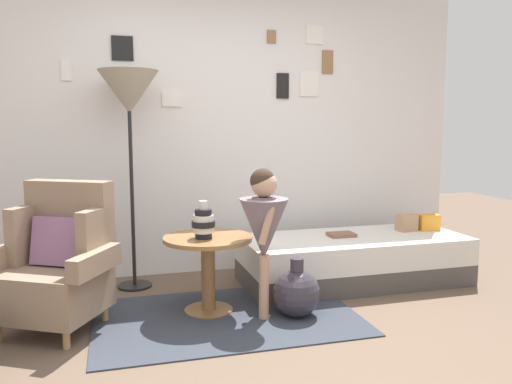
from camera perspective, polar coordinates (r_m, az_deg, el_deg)
ground_plane at (r=3.12m, az=2.13°, el=-18.05°), size 12.00×12.00×0.00m
gallery_wall at (r=4.71m, az=-5.04°, el=6.93°), size 4.80×0.12×2.60m
rug at (r=3.71m, az=-3.29°, el=-13.70°), size 1.82×1.19×0.01m
armchair at (r=3.66m, az=-21.17°, el=-7.38°), size 0.90×0.83×0.97m
daybed at (r=4.51m, az=10.77°, el=-7.36°), size 1.91×0.82×0.40m
pillow_head at (r=4.89m, az=18.61°, el=-3.20°), size 0.19×0.13×0.14m
pillow_mid at (r=4.80m, az=16.39°, el=-3.28°), size 0.18×0.13×0.15m
side_table at (r=3.71m, az=-5.36°, el=-7.21°), size 0.64×0.64×0.56m
vase_striped at (r=3.59m, az=-5.87°, el=-3.44°), size 0.16×0.16×0.27m
floor_lamp at (r=4.28m, az=-13.95°, el=10.15°), size 0.48×0.48×1.78m
person_child at (r=3.54m, az=0.88°, el=-3.58°), size 0.34×0.34×1.05m
book_on_daybed at (r=4.45m, az=9.47°, el=-4.69°), size 0.22×0.16×0.03m
demijohn_near at (r=3.68m, az=4.55°, el=-11.11°), size 0.34×0.34×0.42m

